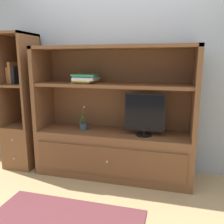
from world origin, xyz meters
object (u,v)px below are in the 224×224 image
Objects in this scene: tv_monitor at (144,114)px; upright_book_row at (13,74)px; magazine_stack at (86,78)px; media_console at (113,138)px; bookshelf_tall at (23,123)px; potted_plant at (83,126)px.

tv_monitor is 1.75× the size of upright_book_row.
upright_book_row is (-0.99, -0.00, 0.03)m from magazine_stack.
bookshelf_tall is (-1.24, 0.00, 0.11)m from media_console.
tv_monitor is 0.81m from magazine_stack.
magazine_stack reaches higher than potted_plant.
upright_book_row is (-1.69, 0.06, 0.41)m from tv_monitor.
tv_monitor is at bearing -2.03° from upright_book_row.
upright_book_row reaches higher than magazine_stack.
bookshelf_tall is (-0.91, 0.01, -0.60)m from magazine_stack.
tv_monitor is 0.28× the size of bookshelf_tall.
tv_monitor is (0.38, -0.07, 0.33)m from media_console.
magazine_stack is at bearing 1.14° from potted_plant.
bookshelf_tall reaches higher than magazine_stack.
magazine_stack reaches higher than tv_monitor.
media_console is at bearing 1.47° from potted_plant.
magazine_stack is at bearing 175.16° from tv_monitor.
tv_monitor is at bearing -4.46° from potted_plant.
magazine_stack is (0.05, 0.00, 0.58)m from potted_plant.
potted_plant is (-0.76, 0.06, -0.20)m from tv_monitor.
tv_monitor is at bearing -10.33° from media_console.
tv_monitor is 1.75m from upright_book_row.
potted_plant is 0.86m from bookshelf_tall.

